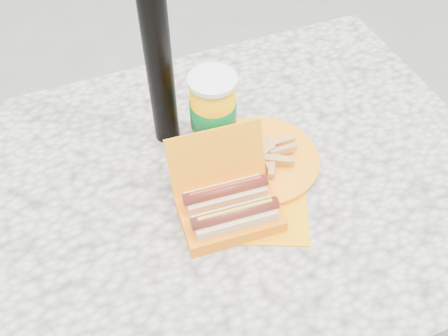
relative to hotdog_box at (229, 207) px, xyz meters
name	(u,v)px	position (x,y,z in m)	size (l,w,h in m)	color
picnic_table	(196,223)	(-0.04, 0.08, -0.14)	(1.20, 0.80, 0.75)	beige
hotdog_box	(229,207)	(0.00, 0.00, 0.00)	(0.19, 0.17, 0.14)	orange
fries_plate	(261,162)	(0.10, 0.09, -0.02)	(0.28, 0.32, 0.04)	#F2A206
soda_cup	(213,113)	(0.04, 0.18, 0.05)	(0.09, 0.09, 0.17)	#FFAC00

